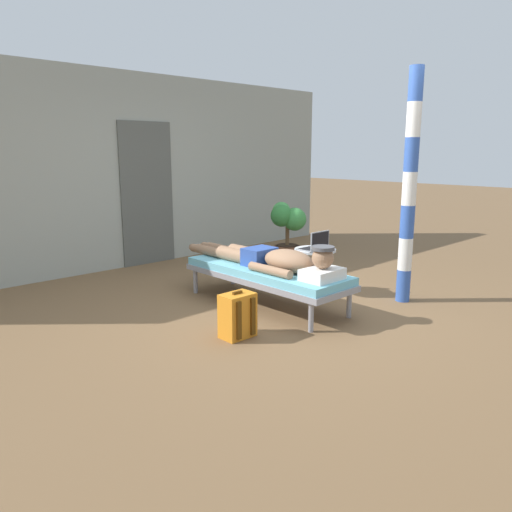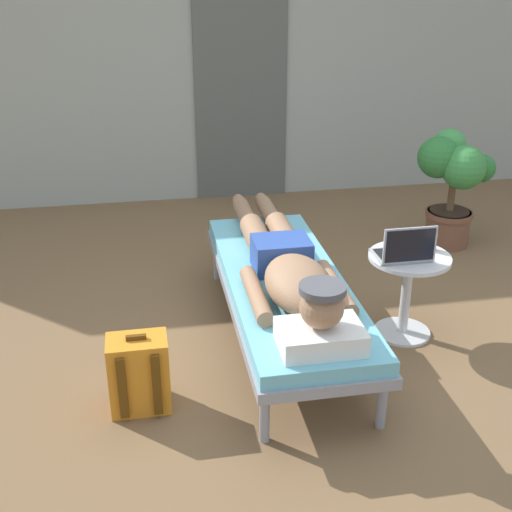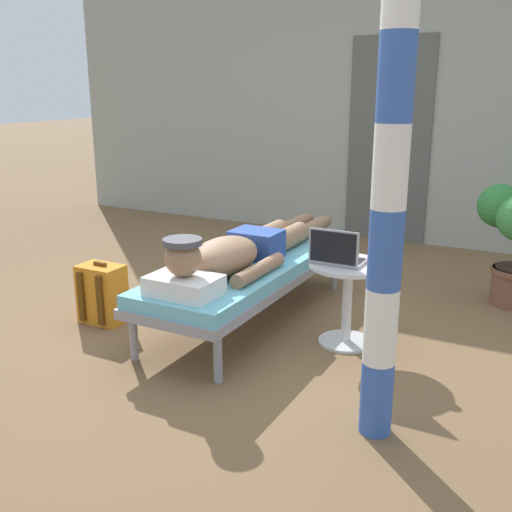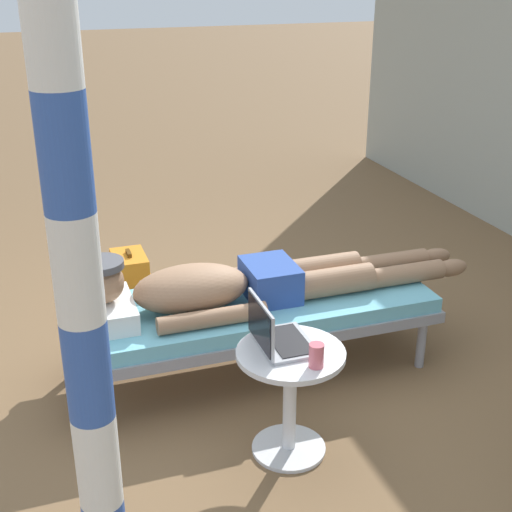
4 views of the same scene
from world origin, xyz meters
The scene contains 11 objects.
ground_plane centered at (0.00, 0.00, 0.00)m, with size 40.00×40.00×0.00m, color brown.
house_wall_back centered at (-0.04, 2.94, 1.35)m, with size 7.60×0.20×2.70m, color #999E93.
house_door_panel centered at (0.13, 2.83, 1.02)m, with size 0.84×0.03×2.04m, color #545651.
lounge_chair centered at (-0.04, 0.20, 0.35)m, with size 0.68×1.96×0.42m.
person_reclining centered at (-0.04, 0.10, 0.52)m, with size 0.53×2.17×0.33m.
side_table centered at (0.69, 0.13, 0.36)m, with size 0.48×0.48×0.52m.
laptop centered at (0.63, 0.08, 0.58)m, with size 0.31×0.24×0.23m.
drink_glass centered at (0.84, 0.19, 0.58)m, with size 0.06×0.06×0.11m, color #D86672.
backpack centered at (-0.90, -0.31, 0.20)m, with size 0.30×0.26×0.42m.
potted_plant centered at (1.52, 1.34, 0.55)m, with size 0.61×0.55×0.91m.
porch_post centered at (1.15, -0.75, 1.24)m, with size 0.15×0.15×2.48m.
Camera 1 is at (-3.67, -3.48, 1.64)m, focal length 34.84 mm.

